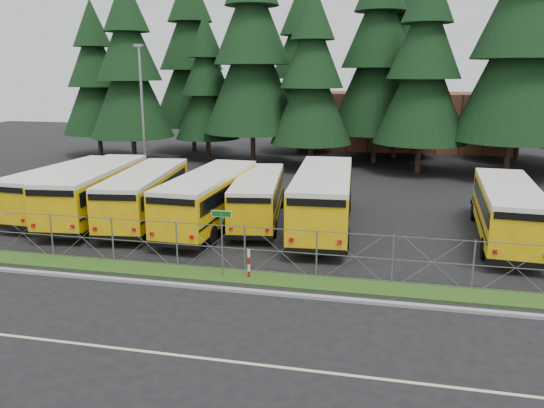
{
  "coord_description": "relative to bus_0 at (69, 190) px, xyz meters",
  "views": [
    {
      "loc": [
        4.55,
        -21.17,
        8.09
      ],
      "look_at": [
        -0.93,
        4.0,
        1.72
      ],
      "focal_mm": 35.0,
      "sensor_mm": 36.0,
      "label": 1
    }
  ],
  "objects": [
    {
      "name": "conifer_3",
      "position": [
        6.17,
        19.68,
        8.35
      ],
      "size": [
        8.82,
        8.82,
        19.51
      ],
      "primitive_type": null,
      "color": "black",
      "rests_on": "ground"
    },
    {
      "name": "curb",
      "position": [
        13.61,
        -9.12,
        -1.35
      ],
      "size": [
        50.0,
        0.25,
        0.12
      ],
      "primitive_type": "cube",
      "color": "gray",
      "rests_on": "ground"
    },
    {
      "name": "bus_4",
      "position": [
        11.35,
        0.63,
        -0.09
      ],
      "size": [
        3.73,
        10.29,
        2.64
      ],
      "primitive_type": null,
      "rotation": [
        0.0,
        0.0,
        0.14
      ],
      "color": "#D59F06",
      "rests_on": "ground"
    },
    {
      "name": "conifer_1",
      "position": [
        -4.61,
        17.61,
        6.83
      ],
      "size": [
        7.45,
        7.45,
        16.47
      ],
      "primitive_type": null,
      "color": "black",
      "rests_on": "ground"
    },
    {
      "name": "light_standard",
      "position": [
        0.17,
        9.95,
        4.09
      ],
      "size": [
        0.7,
        0.35,
        10.14
      ],
      "color": "gray",
      "rests_on": "ground"
    },
    {
      "name": "bus_5",
      "position": [
        15.04,
        -0.06,
        0.18
      ],
      "size": [
        3.57,
        12.26,
        3.17
      ],
      "primitive_type": null,
      "rotation": [
        0.0,
        0.0,
        0.06
      ],
      "color": "#D59F06",
      "rests_on": "ground"
    },
    {
      "name": "conifer_2",
      "position": [
        1.26,
        21.43,
        5.34
      ],
      "size": [
        6.1,
        6.1,
        13.49
      ],
      "primitive_type": null,
      "color": "black",
      "rests_on": "ground"
    },
    {
      "name": "road_lane_line",
      "position": [
        13.61,
        -14.02,
        -1.4
      ],
      "size": [
        50.0,
        0.12,
        0.01
      ],
      "primitive_type": "cube",
      "color": "beige",
      "rests_on": "ground"
    },
    {
      "name": "ground",
      "position": [
        13.61,
        -6.02,
        -1.41
      ],
      "size": [
        120.0,
        120.0,
        0.0
      ],
      "primitive_type": "plane",
      "color": "black",
      "rests_on": "ground"
    },
    {
      "name": "conifer_11",
      "position": [
        9.05,
        27.86,
        6.96
      ],
      "size": [
        7.56,
        7.56,
        16.73
      ],
      "primitive_type": null,
      "color": "black",
      "rests_on": "ground"
    },
    {
      "name": "brick_building",
      "position": [
        19.61,
        33.98,
        1.59
      ],
      "size": [
        22.0,
        10.0,
        6.0
      ],
      "primitive_type": "cube",
      "color": "brown",
      "rests_on": "ground"
    },
    {
      "name": "chainlink_fence",
      "position": [
        13.61,
        -7.02,
        -0.41
      ],
      "size": [
        44.0,
        0.1,
        2.0
      ],
      "primitive_type": null,
      "color": "gray",
      "rests_on": "ground"
    },
    {
      "name": "striped_bollard",
      "position": [
        12.95,
        -7.68,
        -0.81
      ],
      "size": [
        0.11,
        0.11,
        1.2
      ],
      "primitive_type": "cylinder",
      "color": "#B20C0C",
      "rests_on": "ground"
    },
    {
      "name": "bus_3",
      "position": [
        9.09,
        -0.79,
        0.06
      ],
      "size": [
        2.99,
        11.3,
        2.94
      ],
      "primitive_type": null,
      "rotation": [
        0.0,
        0.0,
        -0.03
      ],
      "color": "#D59F06",
      "rests_on": "ground"
    },
    {
      "name": "conifer_6",
      "position": [
        20.74,
        18.15,
        7.04
      ],
      "size": [
        7.64,
        7.64,
        16.9
      ],
      "primitive_type": null,
      "color": "black",
      "rests_on": "ground"
    },
    {
      "name": "conifer_7",
      "position": [
        27.5,
        17.31,
        8.7
      ],
      "size": [
        9.14,
        9.14,
        20.21
      ],
      "primitive_type": null,
      "color": "black",
      "rests_on": "ground"
    },
    {
      "name": "bus_0",
      "position": [
        0.0,
        0.0,
        0.0
      ],
      "size": [
        3.21,
        10.87,
        2.81
      ],
      "primitive_type": null,
      "rotation": [
        0.0,
        0.0,
        -0.06
      ],
      "color": "#D59F06",
      "rests_on": "ground"
    },
    {
      "name": "conifer_4",
      "position": [
        11.75,
        17.85,
        6.21
      ],
      "size": [
        6.89,
        6.89,
        15.24
      ],
      "primitive_type": null,
      "color": "black",
      "rests_on": "ground"
    },
    {
      "name": "street_sign",
      "position": [
        11.9,
        -7.84,
        0.63
      ],
      "size": [
        0.84,
        0.55,
        2.81
      ],
      "color": "gray",
      "rests_on": "ground"
    },
    {
      "name": "conifer_5",
      "position": [
        17.01,
        22.49,
        8.04
      ],
      "size": [
        8.55,
        8.55,
        18.9
      ],
      "primitive_type": null,
      "color": "black",
      "rests_on": "ground"
    },
    {
      "name": "bus_1",
      "position": [
        2.29,
        -0.55,
        0.09
      ],
      "size": [
        3.87,
        11.65,
        3.0
      ],
      "primitive_type": null,
      "rotation": [
        0.0,
        0.0,
        0.1
      ],
      "color": "#D59F06",
      "rests_on": "ground"
    },
    {
      "name": "bus_2",
      "position": [
        5.25,
        -0.53,
        0.03
      ],
      "size": [
        3.95,
        11.2,
        2.87
      ],
      "primitive_type": null,
      "rotation": [
        0.0,
        0.0,
        0.13
      ],
      "color": "#D59F06",
      "rests_on": "ground"
    },
    {
      "name": "bus_east",
      "position": [
        24.04,
        -0.18,
        0.04
      ],
      "size": [
        3.43,
        11.19,
        2.89
      ],
      "primitive_type": null,
      "rotation": [
        0.0,
        0.0,
        -0.08
      ],
      "color": "#D59F06",
      "rests_on": "ground"
    },
    {
      "name": "conifer_12",
      "position": [
        18.84,
        26.18,
        8.16
      ],
      "size": [
        8.65,
        8.65,
        19.14
      ],
      "primitive_type": null,
      "color": "black",
      "rests_on": "ground"
    },
    {
      "name": "conifer_0",
      "position": [
        -10.17,
        21.29,
        6.1
      ],
      "size": [
        6.79,
        6.79,
        15.02
      ],
      "primitive_type": null,
      "color": "black",
      "rests_on": "ground"
    },
    {
      "name": "conifer_10",
      "position": [
        -1.9,
        26.02,
        7.9
      ],
      "size": [
        8.42,
        8.42,
        18.61
      ],
      "primitive_type": null,
      "color": "black",
      "rests_on": "ground"
    },
    {
      "name": "conifer_13",
      "position": [
        30.22,
        26.68,
        8.23
      ],
      "size": [
        8.71,
        8.71,
        19.27
      ],
      "primitive_type": null,
      "color": "black",
      "rests_on": "ground"
    },
    {
      "name": "grass_verge",
      "position": [
        13.61,
        -7.72,
        -1.38
      ],
      "size": [
        50.0,
        1.4,
        0.06
      ],
      "primitive_type": "cube",
      "color": "#1F4413",
      "rests_on": "ground"
    }
  ]
}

